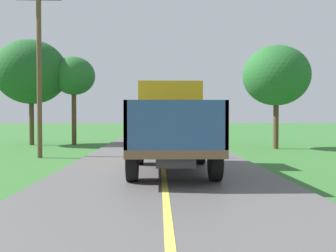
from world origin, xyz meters
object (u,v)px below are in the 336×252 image
(utility_pole_roadside, at_px, (39,67))
(roadside_tree_far_left, at_px, (276,76))
(banana_truck_near, at_px, (170,124))
(roadside_tree_near_left, at_px, (31,72))
(banana_truck_far, at_px, (163,120))
(roadside_tree_mid_right, at_px, (74,76))

(utility_pole_roadside, relative_size, roadside_tree_far_left, 1.27)
(banana_truck_near, relative_size, roadside_tree_far_left, 1.06)
(utility_pole_roadside, bearing_deg, banana_truck_near, -34.72)
(roadside_tree_near_left, distance_m, roadside_tree_far_left, 14.31)
(banana_truck_near, xyz_separation_m, roadside_tree_near_left, (-8.07, 10.79, 2.94))
(roadside_tree_near_left, height_order, roadside_tree_far_left, roadside_tree_near_left)
(utility_pole_roadside, bearing_deg, roadside_tree_far_left, 20.07)
(banana_truck_far, bearing_deg, roadside_tree_far_left, -44.69)
(banana_truck_near, distance_m, roadside_tree_near_left, 13.79)
(banana_truck_far, bearing_deg, banana_truck_near, -89.66)
(utility_pole_roadside, relative_size, roadside_tree_mid_right, 1.30)
(roadside_tree_near_left, bearing_deg, roadside_tree_mid_right, 5.10)
(banana_truck_near, bearing_deg, roadside_tree_near_left, 126.81)
(banana_truck_far, relative_size, roadside_tree_mid_right, 1.08)
(roadside_tree_far_left, bearing_deg, roadside_tree_mid_right, 164.34)
(roadside_tree_near_left, relative_size, roadside_tree_mid_right, 1.18)
(banana_truck_far, distance_m, roadside_tree_mid_right, 6.69)
(utility_pole_roadside, distance_m, roadside_tree_far_left, 11.96)
(roadside_tree_mid_right, bearing_deg, roadside_tree_near_left, -174.90)
(banana_truck_far, relative_size, roadside_tree_near_left, 0.92)
(roadside_tree_near_left, xyz_separation_m, roadside_tree_far_left, (13.98, -2.99, -0.51))
(roadside_tree_mid_right, distance_m, roadside_tree_far_left, 11.92)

